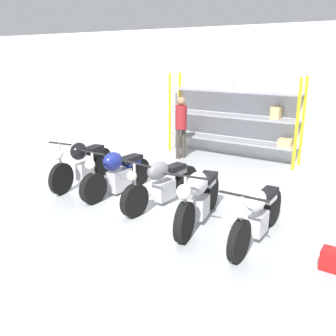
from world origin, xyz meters
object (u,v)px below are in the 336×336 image
at_px(motorcycle_silver, 199,197).
at_px(motorcycle_white, 258,215).
at_px(motorcycle_grey, 162,183).
at_px(motorcycle_black, 82,162).
at_px(shelving_rack, 238,117).
at_px(person_browsing, 181,123).
at_px(motorcycle_blue, 117,173).

distance_m(motorcycle_silver, motorcycle_white, 1.07).
distance_m(motorcycle_grey, motorcycle_silver, 1.10).
relative_size(motorcycle_silver, motorcycle_white, 1.01).
bearing_deg(motorcycle_white, motorcycle_black, -96.70).
bearing_deg(shelving_rack, motorcycle_silver, -74.07).
height_order(motorcycle_black, motorcycle_grey, motorcycle_black).
bearing_deg(motorcycle_silver, motorcycle_white, 75.93).
xyz_separation_m(motorcycle_grey, motorcycle_white, (2.10, -0.44, 0.01)).
bearing_deg(person_browsing, shelving_rack, -122.33).
relative_size(motorcycle_black, motorcycle_grey, 1.00).
bearing_deg(person_browsing, motorcycle_black, 102.41).
height_order(motorcycle_blue, motorcycle_silver, motorcycle_silver).
height_order(motorcycle_black, motorcycle_silver, motorcycle_black).
bearing_deg(shelving_rack, motorcycle_black, -115.61).
relative_size(motorcycle_silver, person_browsing, 1.21).
relative_size(motorcycle_blue, motorcycle_white, 0.97).
bearing_deg(motorcycle_blue, motorcycle_grey, 92.77).
relative_size(motorcycle_black, motorcycle_white, 1.05).
bearing_deg(motorcycle_blue, motorcycle_black, -89.43).
xyz_separation_m(motorcycle_black, person_browsing, (0.63, 3.17, 0.50)).
relative_size(motorcycle_grey, person_browsing, 1.25).
distance_m(motorcycle_black, motorcycle_blue, 1.06).
bearing_deg(motorcycle_black, motorcycle_grey, 81.08).
xyz_separation_m(motorcycle_silver, person_browsing, (-2.58, 3.57, 0.52)).
bearing_deg(motorcycle_silver, motorcycle_blue, -111.18).
bearing_deg(motorcycle_white, shelving_rack, -153.14).
bearing_deg(motorcycle_blue, person_browsing, -170.40).
relative_size(motorcycle_grey, motorcycle_silver, 1.04).
xyz_separation_m(motorcycle_blue, person_browsing, (-0.42, 3.19, 0.58)).
bearing_deg(shelving_rack, motorcycle_white, -62.52).
bearing_deg(motorcycle_black, motorcycle_silver, 74.30).
distance_m(motorcycle_black, motorcycle_silver, 3.24).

